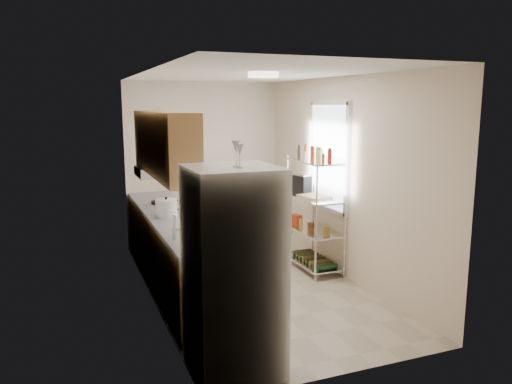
# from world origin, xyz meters

# --- Properties ---
(room) EXTENTS (2.52, 4.42, 2.62)m
(room) POSITION_xyz_m (0.00, 0.00, 1.30)
(room) COLOR #B8A995
(room) RESTS_ON ground
(counter_run) EXTENTS (0.63, 3.51, 0.90)m
(counter_run) POSITION_xyz_m (-0.92, 0.44, 0.45)
(counter_run) COLOR #AA7548
(counter_run) RESTS_ON ground
(upper_cabinets) EXTENTS (0.33, 2.20, 0.72)m
(upper_cabinets) POSITION_xyz_m (-1.05, 0.10, 1.81)
(upper_cabinets) COLOR #AA7548
(upper_cabinets) RESTS_ON room
(range_hood) EXTENTS (0.50, 0.60, 0.12)m
(range_hood) POSITION_xyz_m (-1.00, 0.90, 1.39)
(range_hood) COLOR #B7BABC
(range_hood) RESTS_ON room
(window) EXTENTS (0.06, 1.00, 1.46)m
(window) POSITION_xyz_m (1.23, 0.35, 1.55)
(window) COLOR white
(window) RESTS_ON room
(bakers_rack) EXTENTS (0.45, 0.90, 1.73)m
(bakers_rack) POSITION_xyz_m (1.00, 0.30, 1.11)
(bakers_rack) COLOR silver
(bakers_rack) RESTS_ON ground
(ceiling_dome) EXTENTS (0.34, 0.34, 0.05)m
(ceiling_dome) POSITION_xyz_m (0.00, -0.30, 2.57)
(ceiling_dome) COLOR white
(ceiling_dome) RESTS_ON room
(refrigerator) EXTENTS (0.72, 0.72, 1.76)m
(refrigerator) POSITION_xyz_m (-0.87, -1.77, 0.88)
(refrigerator) COLOR white
(refrigerator) RESTS_ON ground
(wine_glass_a) EXTENTS (0.08, 0.08, 0.21)m
(wine_glass_a) POSITION_xyz_m (-0.85, -1.82, 1.86)
(wine_glass_a) COLOR silver
(wine_glass_a) RESTS_ON refrigerator
(wine_glass_b) EXTENTS (0.07, 0.07, 0.19)m
(wine_glass_b) POSITION_xyz_m (-0.85, -1.89, 1.85)
(wine_glass_b) COLOR silver
(wine_glass_b) RESTS_ON refrigerator
(rice_cooker) EXTENTS (0.26, 0.26, 0.21)m
(rice_cooker) POSITION_xyz_m (-0.99, 0.39, 1.01)
(rice_cooker) COLOR white
(rice_cooker) RESTS_ON counter_run
(frying_pan_large) EXTENTS (0.27, 0.27, 0.04)m
(frying_pan_large) POSITION_xyz_m (-0.94, 0.60, 0.92)
(frying_pan_large) COLOR black
(frying_pan_large) RESTS_ON counter_run
(frying_pan_small) EXTENTS (0.24, 0.24, 0.04)m
(frying_pan_small) POSITION_xyz_m (-0.93, 1.19, 0.92)
(frying_pan_small) COLOR black
(frying_pan_small) RESTS_ON counter_run
(cutting_board) EXTENTS (0.39, 0.46, 0.03)m
(cutting_board) POSITION_xyz_m (1.00, 0.31, 1.02)
(cutting_board) COLOR tan
(cutting_board) RESTS_ON bakers_rack
(espresso_machine) EXTENTS (0.22, 0.27, 0.28)m
(espresso_machine) POSITION_xyz_m (0.97, 0.63, 1.15)
(espresso_machine) COLOR black
(espresso_machine) RESTS_ON bakers_rack
(storage_bag) EXTENTS (0.11, 0.15, 0.15)m
(storage_bag) POSITION_xyz_m (0.90, 0.63, 0.64)
(storage_bag) COLOR #943112
(storage_bag) RESTS_ON bakers_rack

